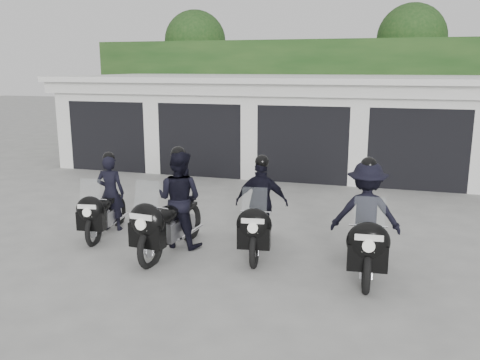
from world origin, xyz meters
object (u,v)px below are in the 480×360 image
(police_bike_a, at_px, (106,202))
(police_bike_c, at_px, (260,209))
(police_bike_b, at_px, (174,206))
(police_bike_d, at_px, (366,221))

(police_bike_a, relative_size, police_bike_c, 0.93)
(police_bike_a, distance_m, police_bike_c, 3.15)
(police_bike_a, distance_m, police_bike_b, 1.72)
(police_bike_b, relative_size, police_bike_d, 1.02)
(police_bike_b, bearing_deg, police_bike_a, 170.77)
(police_bike_c, relative_size, police_bike_d, 0.93)
(police_bike_c, height_order, police_bike_d, police_bike_d)
(police_bike_a, bearing_deg, police_bike_c, -8.09)
(police_bike_b, distance_m, police_bike_c, 1.56)
(police_bike_a, xyz_separation_m, police_bike_c, (3.15, 0.01, 0.09))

